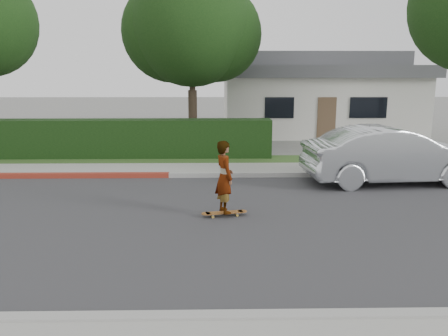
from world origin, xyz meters
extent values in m
plane|color=slate|center=(0.00, 0.00, 0.00)|extent=(120.00, 120.00, 0.00)
cube|color=#2D2D30|center=(0.00, 0.00, 0.01)|extent=(60.00, 8.00, 0.01)
cube|color=#9E9E99|center=(0.00, -4.10, 0.07)|extent=(60.00, 0.20, 0.15)
cube|color=#9E9E99|center=(0.00, 4.10, 0.07)|extent=(60.00, 0.20, 0.15)
cube|color=gray|center=(0.00, 5.00, 0.06)|extent=(60.00, 1.60, 0.12)
cube|color=#2D4C1E|center=(0.00, 6.60, 0.05)|extent=(60.00, 1.60, 0.10)
cube|color=black|center=(-3.00, 7.20, 0.75)|extent=(15.00, 1.00, 1.50)
cylinder|color=#33261C|center=(1.50, 9.00, 1.26)|extent=(0.36, 0.36, 2.52)
cylinder|color=#33261C|center=(1.50, 9.00, 3.15)|extent=(0.24, 0.24, 2.10)
sphere|color=black|center=(1.50, 9.00, 5.04)|extent=(4.80, 4.80, 4.80)
sphere|color=black|center=(0.70, 9.40, 4.84)|extent=(4.08, 4.08, 4.08)
sphere|color=black|center=(2.40, 9.30, 4.74)|extent=(3.84, 3.84, 3.84)
cube|color=beige|center=(8.00, 16.00, 1.50)|extent=(10.00, 8.00, 3.00)
cube|color=#4C4C51|center=(8.00, 16.00, 3.30)|extent=(10.60, 8.60, 0.60)
cube|color=#4C4C51|center=(8.00, 16.00, 3.90)|extent=(8.40, 6.40, 0.80)
cube|color=black|center=(5.50, 11.98, 1.60)|extent=(1.40, 0.06, 1.00)
cube|color=black|center=(9.80, 11.98, 1.60)|extent=(1.80, 0.06, 1.00)
cube|color=brown|center=(7.80, 11.98, 1.05)|extent=(0.90, 0.06, 2.10)
cylinder|color=#AE8730|center=(2.38, 0.09, 0.04)|extent=(0.06, 0.04, 0.06)
cylinder|color=#AE8730|center=(2.35, 0.24, 0.04)|extent=(0.06, 0.04, 0.06)
cylinder|color=#AE8730|center=(2.92, 0.20, 0.04)|extent=(0.06, 0.04, 0.06)
cylinder|color=#AE8730|center=(2.89, 0.35, 0.04)|extent=(0.06, 0.04, 0.06)
cube|color=silver|center=(2.36, 0.16, 0.08)|extent=(0.08, 0.17, 0.02)
cube|color=silver|center=(2.90, 0.27, 0.08)|extent=(0.08, 0.17, 0.02)
cube|color=brown|center=(2.63, 0.22, 0.10)|extent=(0.85, 0.36, 0.02)
cylinder|color=brown|center=(2.23, 0.14, 0.10)|extent=(0.24, 0.24, 0.02)
cylinder|color=brown|center=(3.04, 0.30, 0.10)|extent=(0.24, 0.24, 0.02)
imported|color=white|center=(2.63, 0.22, 0.90)|extent=(0.56, 0.68, 1.60)
imported|color=silver|center=(7.53, 3.26, 0.83)|extent=(5.14, 2.13, 1.65)
camera|label=1|loc=(2.45, -9.05, 3.04)|focal=35.00mm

